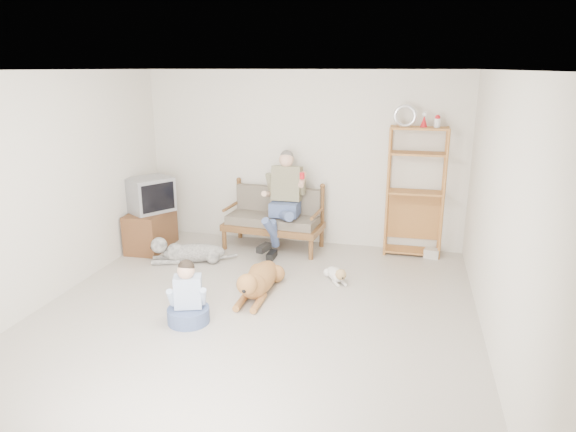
% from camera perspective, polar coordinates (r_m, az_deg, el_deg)
% --- Properties ---
extents(floor, '(5.50, 5.50, 0.00)m').
position_cam_1_polar(floor, '(5.94, -4.00, -11.18)').
color(floor, beige).
rests_on(floor, ground).
extents(ceiling, '(5.50, 5.50, 0.00)m').
position_cam_1_polar(ceiling, '(5.27, -4.60, 15.87)').
color(ceiling, silver).
rests_on(ceiling, ground).
extents(wall_back, '(5.00, 0.00, 5.00)m').
position_cam_1_polar(wall_back, '(8.06, 1.62, 6.35)').
color(wall_back, beige).
rests_on(wall_back, ground).
extents(wall_front, '(5.00, 0.00, 5.00)m').
position_cam_1_polar(wall_front, '(3.10, -19.96, -11.14)').
color(wall_front, beige).
rests_on(wall_front, ground).
extents(wall_left, '(0.00, 5.50, 5.50)m').
position_cam_1_polar(wall_left, '(6.63, -25.38, 2.64)').
color(wall_left, beige).
rests_on(wall_left, ground).
extents(wall_right, '(0.00, 5.50, 5.50)m').
position_cam_1_polar(wall_right, '(5.28, 22.55, -0.16)').
color(wall_right, beige).
rests_on(wall_right, ground).
extents(loveseat, '(1.56, 0.84, 0.95)m').
position_cam_1_polar(loveseat, '(7.99, -1.53, -0.10)').
color(loveseat, brown).
rests_on(loveseat, ground).
extents(man, '(0.58, 0.83, 1.35)m').
position_cam_1_polar(man, '(7.67, -0.73, 0.92)').
color(man, '#485884').
rests_on(man, loveseat).
extents(etagere, '(0.85, 0.37, 2.22)m').
position_cam_1_polar(etagere, '(7.77, 13.94, 2.74)').
color(etagere, '#AD7636').
rests_on(etagere, ground).
extents(book_stack, '(0.24, 0.20, 0.14)m').
position_cam_1_polar(book_stack, '(7.93, 15.68, -4.02)').
color(book_stack, beige).
rests_on(book_stack, ground).
extents(tv_stand, '(0.52, 0.91, 0.60)m').
position_cam_1_polar(tv_stand, '(8.26, -15.02, -1.46)').
color(tv_stand, brown).
rests_on(tv_stand, ground).
extents(crt_tv, '(0.76, 0.80, 0.52)m').
position_cam_1_polar(crt_tv, '(8.10, -15.09, 2.31)').
color(crt_tv, gray).
rests_on(crt_tv, tv_stand).
extents(wall_outlet, '(0.12, 0.02, 0.08)m').
position_cam_1_polar(wall_outlet, '(8.62, -6.62, -0.28)').
color(wall_outlet, silver).
rests_on(wall_outlet, ground).
extents(golden_retriever, '(0.36, 1.44, 0.44)m').
position_cam_1_polar(golden_retriever, '(6.43, -3.36, -7.19)').
color(golden_retriever, '#A47039').
rests_on(golden_retriever, ground).
extents(shaggy_dog, '(1.23, 0.59, 0.38)m').
position_cam_1_polar(shaggy_dog, '(7.60, -11.24, -3.92)').
color(shaggy_dog, silver).
rests_on(shaggy_dog, ground).
extents(terrier, '(0.35, 0.54, 0.22)m').
position_cam_1_polar(terrier, '(6.84, 5.43, -6.50)').
color(terrier, white).
rests_on(terrier, ground).
extents(child, '(0.47, 0.47, 0.74)m').
position_cam_1_polar(child, '(5.82, -11.06, -9.14)').
color(child, '#485884').
rests_on(child, ground).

